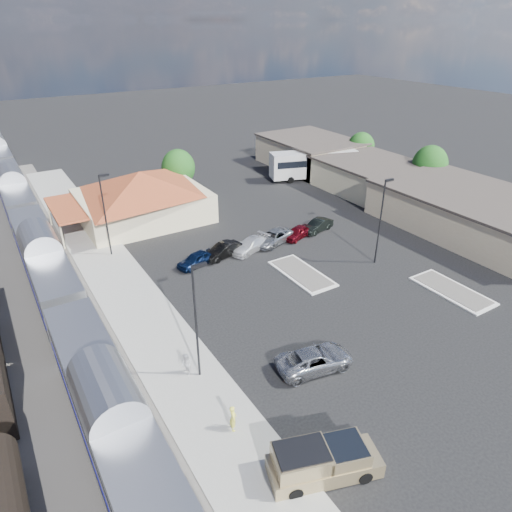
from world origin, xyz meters
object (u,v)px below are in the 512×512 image
suv (315,359)px  coach_bus (313,163)px  station_depot (141,196)px  pickup_truck (325,461)px

suv → coach_bus: size_ratio=0.41×
station_depot → suv: (1.04, -33.59, -2.33)m
station_depot → coach_bus: (28.56, 1.93, -0.61)m
suv → coach_bus: coach_bus is taller
station_depot → coach_bus: bearing=3.9°
pickup_truck → coach_bus: 53.67m
pickup_truck → coach_bus: size_ratio=0.48×
station_depot → suv: station_depot is taller
station_depot → suv: size_ratio=3.20×
pickup_truck → suv: size_ratio=1.15×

